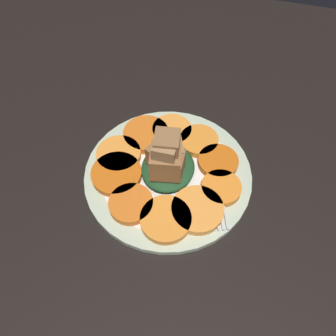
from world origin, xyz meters
TOP-DOWN VIEW (x-y plane):
  - table_slab at (0.00, 0.00)cm, footprint 120.00×120.00cm
  - plate at (0.00, 0.00)cm, footprint 27.09×27.09cm
  - carrot_slice_0 at (-7.51, 3.64)cm, footprint 6.71×6.71cm
  - carrot_slice_1 at (-8.53, -2.08)cm, footprint 7.54×7.54cm
  - carrot_slice_2 at (-5.74, -6.15)cm, footprint 7.80×7.80cm
  - carrot_slice_3 at (-1.08, -8.85)cm, footprint 6.20×6.20cm
  - carrot_slice_4 at (3.72, -7.43)cm, footprint 6.57×6.57cm
  - carrot_slice_5 at (7.17, -3.47)cm, footprint 6.61×6.61cm
  - carrot_slice_6 at (8.18, 1.61)cm, footprint 6.86×6.86cm
  - carrot_slice_7 at (6.11, 5.69)cm, footprint 7.89×7.89cm
  - carrot_slice_8 at (0.68, 8.69)cm, footprint 7.36×7.36cm
  - carrot_slice_9 at (-3.03, 7.65)cm, footprint 8.05×8.05cm
  - center_pile at (-0.36, 0.03)cm, footprint 9.39×8.45cm
  - fork at (0.15, -7.23)cm, footprint 17.45×7.79cm

SIDE VIEW (x-z plane):
  - table_slab at x=0.00cm, z-range 0.00..2.00cm
  - plate at x=0.00cm, z-range 1.99..3.04cm
  - fork at x=0.15cm, z-range 3.10..3.50cm
  - carrot_slice_0 at x=-7.51cm, z-range 3.10..4.29cm
  - carrot_slice_1 at x=-8.53cm, z-range 3.10..4.29cm
  - carrot_slice_2 at x=-5.74cm, z-range 3.10..4.29cm
  - carrot_slice_3 at x=-1.08cm, z-range 3.10..4.29cm
  - carrot_slice_4 at x=3.72cm, z-range 3.10..4.29cm
  - carrot_slice_5 at x=7.17cm, z-range 3.10..4.29cm
  - carrot_slice_6 at x=8.18cm, z-range 3.10..4.29cm
  - carrot_slice_7 at x=6.11cm, z-range 3.10..4.29cm
  - carrot_slice_8 at x=0.68cm, z-range 3.10..4.29cm
  - carrot_slice_9 at x=-3.03cm, z-range 3.10..4.29cm
  - center_pile at x=-0.36cm, z-range 2.08..11.42cm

